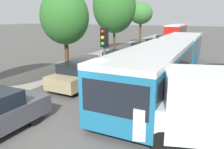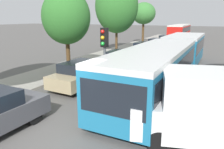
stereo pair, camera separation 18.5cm
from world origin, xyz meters
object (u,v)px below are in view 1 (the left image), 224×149
queued_car_tan (81,74)px  queued_car_navy (118,60)px  traffic_light (104,47)px  tree_left_distant (141,14)px  articulated_bus (170,57)px  city_bus_rear (176,30)px  tree_left_mid (65,17)px  tree_left_far (114,6)px  queued_car_green (163,40)px  white_van (223,106)px  queued_car_black (154,44)px  queued_car_blue (142,49)px

queued_car_tan → queued_car_navy: (0.14, 5.10, -0.04)m
traffic_light → tree_left_distant: bearing=-158.7°
articulated_bus → tree_left_distant: 18.58m
city_bus_rear → traffic_light: bearing=-177.1°
queued_car_tan → tree_left_mid: tree_left_mid is taller
tree_left_far → queued_car_tan: bearing=-75.5°
tree_left_distant → queued_car_green: bearing=22.3°
white_van → tree_left_mid: 11.19m
tree_left_mid → city_bus_rear: bearing=85.2°
tree_left_far → tree_left_distant: bearing=89.9°
traffic_light → tree_left_far: tree_left_far is taller
queued_car_navy → traffic_light: traffic_light is taller
queued_car_black → tree_left_far: 7.34m
queued_car_green → traffic_light: (1.75, -22.67, 1.80)m
city_bus_rear → queued_car_tan: city_bus_rear is taller
tree_left_mid → tree_left_far: tree_left_far is taller
queued_car_tan → tree_left_mid: 4.47m
queued_car_green → white_van: white_van is taller
queued_car_navy → queued_car_black: bearing=2.6°
queued_car_blue → tree_left_mid: size_ratio=0.73×
articulated_bus → city_bus_rear: bearing=-171.1°
queued_car_navy → white_van: white_van is taller
queued_car_black → white_van: (6.91, -19.50, 0.54)m
articulated_bus → tree_left_distant: tree_left_distant is taller
tree_left_mid → queued_car_blue: bearing=74.1°
queued_car_tan → queued_car_navy: 5.10m
queued_car_tan → tree_left_far: bearing=17.5°
articulated_bus → queued_car_blue: (-4.07, 7.72, -0.71)m
queued_car_blue → tree_left_distant: tree_left_distant is taller
queued_car_tan → tree_left_mid: (-2.42, 2.06, 3.15)m
queued_car_navy → queued_car_tan: bearing=-178.5°
queued_car_tan → city_bus_rear: bearing=2.6°
queued_car_navy → tree_left_mid: (-2.55, -3.04, 3.19)m
queued_car_tan → tree_left_far: tree_left_far is taller
white_van → tree_left_far: size_ratio=0.70×
queued_car_blue → city_bus_rear: bearing=3.0°
queued_car_blue → queued_car_navy: bearing=-177.8°
tree_left_far → tree_left_distant: tree_left_far is taller
queued_car_tan → queued_car_black: queued_car_tan is taller
queued_car_green → tree_left_distant: 4.96m
queued_car_navy → tree_left_mid: tree_left_mid is taller
queued_car_navy → queued_car_black: 11.27m
tree_left_far → city_bus_rear: bearing=82.1°
city_bus_rear → queued_car_black: 17.37m
queued_car_tan → queued_car_blue: (0.22, 11.31, -0.02)m
queued_car_tan → tree_left_distant: bearing=11.0°
articulated_bus → tree_left_distant: (-7.18, 16.88, 2.94)m
articulated_bus → city_bus_rear: 30.40m
city_bus_rear → traffic_light: traffic_light is taller
queued_car_black → queued_car_navy: bearing=-177.4°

